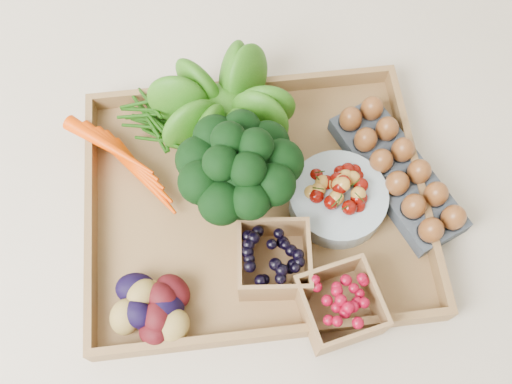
{
  "coord_description": "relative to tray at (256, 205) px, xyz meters",
  "views": [
    {
      "loc": [
        -0.04,
        -0.37,
        0.89
      ],
      "look_at": [
        0.0,
        0.0,
        0.06
      ],
      "focal_mm": 40.0,
      "sensor_mm": 36.0,
      "label": 1
    }
  ],
  "objects": [
    {
      "name": "lettuce",
      "position": [
        -0.04,
        0.15,
        0.09
      ],
      "size": [
        0.16,
        0.16,
        0.16
      ],
      "primitive_type": "sphere",
      "color": "#174E0C",
      "rests_on": "tray"
    },
    {
      "name": "cherry_bowl",
      "position": [
        0.13,
        -0.02,
        0.03
      ],
      "size": [
        0.16,
        0.16,
        0.04
      ],
      "primitive_type": "cylinder",
      "color": "#8C9EA5",
      "rests_on": "tray"
    },
    {
      "name": "tray",
      "position": [
        0.0,
        0.0,
        0.0
      ],
      "size": [
        0.55,
        0.45,
        0.01
      ],
      "primitive_type": "cube",
      "color": "olive",
      "rests_on": "ground"
    },
    {
      "name": "broccoli",
      "position": [
        -0.02,
        0.0,
        0.08
      ],
      "size": [
        0.18,
        0.18,
        0.14
      ],
      "primitive_type": null,
      "color": "black",
      "rests_on": "tray"
    },
    {
      "name": "egg_carton",
      "position": [
        0.24,
        0.02,
        0.02
      ],
      "size": [
        0.19,
        0.29,
        0.03
      ],
      "primitive_type": "cube",
      "rotation": [
        0.0,
        0.0,
        0.39
      ],
      "color": "#3A404A",
      "rests_on": "tray"
    },
    {
      "name": "punnet_blackberry",
      "position": [
        0.01,
        -0.11,
        0.05
      ],
      "size": [
        0.12,
        0.12,
        0.08
      ],
      "primitive_type": "cube",
      "rotation": [
        0.0,
        0.0,
        -0.09
      ],
      "color": "black",
      "rests_on": "tray"
    },
    {
      "name": "punnet_raspberry",
      "position": [
        0.1,
        -0.19,
        0.05
      ],
      "size": [
        0.13,
        0.13,
        0.08
      ],
      "primitive_type": "cube",
      "rotation": [
        0.0,
        0.0,
        0.21
      ],
      "color": "maroon",
      "rests_on": "tray"
    },
    {
      "name": "ground",
      "position": [
        0.0,
        0.0,
        -0.01
      ],
      "size": [
        4.0,
        4.0,
        0.0
      ],
      "primitive_type": "plane",
      "color": "beige",
      "rests_on": "ground"
    },
    {
      "name": "carrots",
      "position": [
        -0.2,
        0.09,
        0.03
      ],
      "size": [
        0.18,
        0.13,
        0.04
      ],
      "primitive_type": null,
      "color": "#EB3E00",
      "rests_on": "tray"
    },
    {
      "name": "potatoes",
      "position": [
        -0.18,
        -0.16,
        0.05
      ],
      "size": [
        0.13,
        0.13,
        0.08
      ],
      "primitive_type": null,
      "color": "#36080C",
      "rests_on": "tray"
    }
  ]
}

